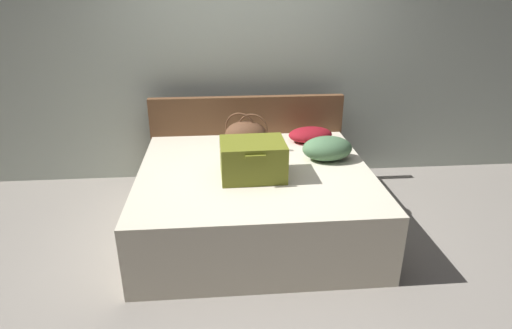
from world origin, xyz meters
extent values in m
plane|color=gray|center=(0.00, 0.00, 0.00)|extent=(12.00, 12.00, 0.00)
cube|color=#B7C1B2|center=(0.00, 1.65, 1.30)|extent=(8.00, 0.10, 2.60)
cube|color=beige|center=(0.00, 0.40, 0.29)|extent=(1.94, 1.79, 0.57)
cube|color=brown|center=(0.00, 1.33, 0.48)|extent=(1.98, 0.08, 0.96)
cube|color=olive|center=(-0.03, 0.26, 0.70)|extent=(0.52, 0.41, 0.26)
cube|color=#28282D|center=(-0.03, 0.26, 0.74)|extent=(0.46, 0.36, 0.18)
cube|color=#B21E19|center=(-0.11, 0.21, 0.84)|extent=(0.17, 0.12, 0.03)
cube|color=olive|center=(-0.03, 0.26, 0.85)|extent=(0.52, 0.41, 0.04)
cube|color=olive|center=(-0.02, 0.05, 0.83)|extent=(0.15, 0.03, 0.02)
ellipsoid|color=brown|center=(-0.04, 0.85, 0.71)|extent=(0.48, 0.40, 0.28)
torus|color=brown|center=(-0.10, 0.87, 0.79)|extent=(0.27, 0.11, 0.28)
torus|color=brown|center=(0.02, 0.83, 0.79)|extent=(0.27, 0.11, 0.28)
ellipsoid|color=maroon|center=(0.60, 1.03, 0.65)|extent=(0.47, 0.34, 0.14)
ellipsoid|color=#4C724C|center=(0.66, 0.56, 0.68)|extent=(0.46, 0.32, 0.21)
camera|label=1|loc=(-0.27, -2.90, 2.04)|focal=30.09mm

